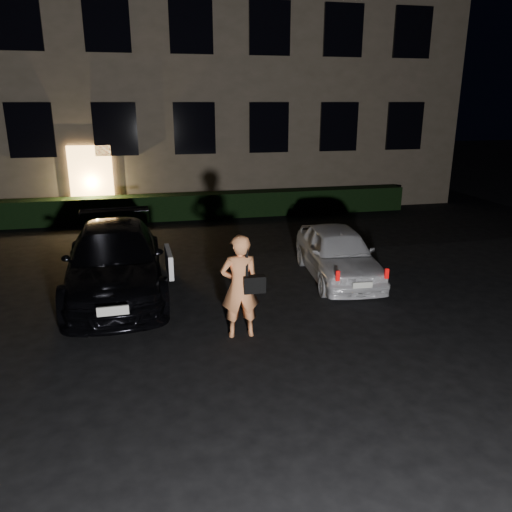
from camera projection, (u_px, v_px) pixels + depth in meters
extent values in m
plane|color=black|center=(275.00, 368.00, 7.59)|extent=(80.00, 80.00, 0.00)
cube|color=brown|center=(181.00, 46.00, 19.79)|extent=(20.00, 8.00, 12.00)
cube|color=#FBB25B|center=(92.00, 184.00, 16.69)|extent=(1.40, 0.10, 2.50)
cube|color=black|center=(31.00, 130.00, 15.82)|extent=(1.40, 0.10, 1.70)
cube|color=black|center=(115.00, 129.00, 16.36)|extent=(1.40, 0.10, 1.70)
cube|color=black|center=(195.00, 129.00, 16.90)|extent=(1.40, 0.10, 1.70)
cube|color=black|center=(269.00, 128.00, 17.44)|extent=(1.40, 0.10, 1.70)
cube|color=black|center=(339.00, 127.00, 17.98)|extent=(1.40, 0.10, 1.70)
cube|color=black|center=(405.00, 126.00, 18.52)|extent=(1.40, 0.10, 1.70)
cube|color=black|center=(16.00, 20.00, 14.86)|extent=(1.40, 0.10, 1.70)
cube|color=black|center=(107.00, 23.00, 15.40)|extent=(1.40, 0.10, 1.70)
cube|color=black|center=(191.00, 26.00, 15.94)|extent=(1.40, 0.10, 1.70)
cube|color=black|center=(270.00, 28.00, 16.48)|extent=(1.40, 0.10, 1.70)
cube|color=black|center=(343.00, 30.00, 17.02)|extent=(1.40, 0.10, 1.70)
cube|color=black|center=(413.00, 33.00, 17.57)|extent=(1.40, 0.10, 1.70)
cube|color=black|center=(199.00, 206.00, 17.25)|extent=(15.00, 0.70, 0.85)
imported|color=black|center=(115.00, 260.00, 10.44)|extent=(2.11, 4.89, 1.40)
cube|color=white|center=(169.00, 262.00, 9.81)|extent=(0.12, 1.01, 0.47)
cube|color=silver|center=(113.00, 311.00, 8.14)|extent=(0.51, 0.06, 0.16)
imported|color=white|center=(338.00, 253.00, 11.32)|extent=(1.70, 3.60, 1.19)
cube|color=red|center=(338.00, 276.00, 9.66)|extent=(0.08, 0.05, 0.20)
cube|color=red|center=(387.00, 274.00, 9.79)|extent=(0.08, 0.05, 0.20)
cube|color=silver|center=(363.00, 285.00, 9.74)|extent=(0.40, 0.07, 0.12)
imported|color=#FF985A|center=(240.00, 286.00, 8.39)|extent=(0.66, 0.44, 1.81)
cube|color=black|center=(254.00, 284.00, 8.30)|extent=(0.37, 0.17, 0.29)
cube|color=black|center=(247.00, 261.00, 8.19)|extent=(0.04, 0.06, 0.56)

